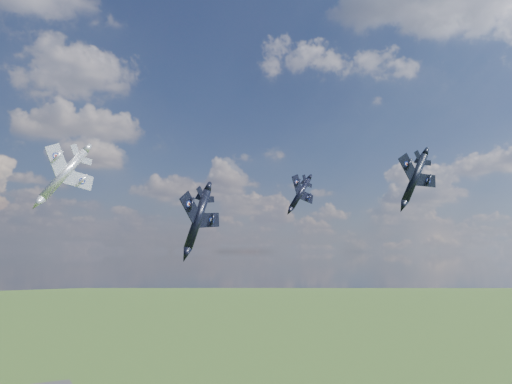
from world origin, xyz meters
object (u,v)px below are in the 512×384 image
jet_lead_navy (198,219)px  jet_right_navy (415,178)px  jet_high_navy (300,193)px  jet_left_silver (64,174)px

jet_lead_navy → jet_right_navy: 36.75m
jet_lead_navy → jet_high_navy: size_ratio=1.16×
jet_high_navy → jet_left_silver: size_ratio=1.00×
jet_lead_navy → jet_left_silver: bearing=166.8°
jet_lead_navy → jet_left_silver: 22.40m
jet_high_navy → jet_left_silver: 55.28m
jet_lead_navy → jet_high_navy: bearing=4.0°
jet_lead_navy → jet_right_navy: bearing=-50.7°
jet_high_navy → jet_left_silver: jet_high_navy is taller
jet_right_navy → jet_left_silver: (-53.33, 13.31, -1.52)m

